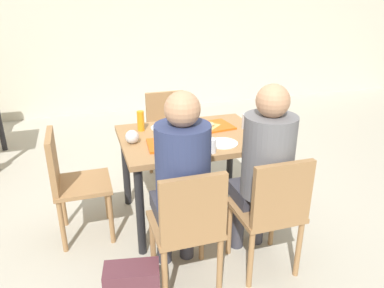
{
  "coord_description": "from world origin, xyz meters",
  "views": [
    {
      "loc": [
        -0.79,
        -2.5,
        1.73
      ],
      "look_at": [
        0.0,
        0.0,
        0.65
      ],
      "focal_mm": 34.11,
      "sensor_mm": 36.0,
      "label": 1
    }
  ],
  "objects_px": {
    "condiment_bottle": "(141,121)",
    "person_in_brown_jacket": "(264,163)",
    "pizza_slice_a": "(173,144)",
    "pizza_slice_b": "(207,125)",
    "person_in_red": "(181,175)",
    "paper_plate_center": "(164,128)",
    "main_table": "(192,147)",
    "plastic_cup_a": "(177,116)",
    "foil_bundle": "(132,137)",
    "handbag": "(133,286)",
    "tray_red_near": "(173,144)",
    "paper_plate_near_edge": "(223,143)",
    "chair_near_right": "(272,208)",
    "chair_near_left": "(188,224)",
    "chair_left_end": "(70,178)",
    "plastic_cup_b": "(211,146)",
    "soda_can": "(246,121)",
    "chair_far_side": "(168,129)",
    "tray_red_far": "(210,127)"
  },
  "relations": [
    {
      "from": "person_in_red",
      "to": "paper_plate_center",
      "type": "relative_size",
      "value": 5.71
    },
    {
      "from": "pizza_slice_a",
      "to": "condiment_bottle",
      "type": "bearing_deg",
      "value": 111.0
    },
    {
      "from": "condiment_bottle",
      "to": "person_in_brown_jacket",
      "type": "bearing_deg",
      "value": -54.7
    },
    {
      "from": "main_table",
      "to": "plastic_cup_a",
      "type": "relative_size",
      "value": 10.9
    },
    {
      "from": "chair_far_side",
      "to": "plastic_cup_a",
      "type": "height_order",
      "value": "chair_far_side"
    },
    {
      "from": "chair_near_right",
      "to": "pizza_slice_b",
      "type": "bearing_deg",
      "value": 96.33
    },
    {
      "from": "person_in_red",
      "to": "pizza_slice_b",
      "type": "relative_size",
      "value": 6.93
    },
    {
      "from": "pizza_slice_a",
      "to": "pizza_slice_b",
      "type": "height_order",
      "value": "same"
    },
    {
      "from": "main_table",
      "to": "soda_can",
      "type": "height_order",
      "value": "soda_can"
    },
    {
      "from": "person_in_red",
      "to": "plastic_cup_a",
      "type": "xyz_separation_m",
      "value": [
        0.25,
        1.01,
        0.03
      ]
    },
    {
      "from": "chair_far_side",
      "to": "soda_can",
      "type": "relative_size",
      "value": 6.94
    },
    {
      "from": "paper_plate_near_edge",
      "to": "pizza_slice_a",
      "type": "xyz_separation_m",
      "value": [
        -0.36,
        0.05,
        0.02
      ]
    },
    {
      "from": "chair_far_side",
      "to": "person_in_brown_jacket",
      "type": "xyz_separation_m",
      "value": [
        0.27,
        -1.46,
        0.25
      ]
    },
    {
      "from": "chair_far_side",
      "to": "person_in_red",
      "type": "relative_size",
      "value": 0.67
    },
    {
      "from": "person_in_brown_jacket",
      "to": "handbag",
      "type": "height_order",
      "value": "person_in_brown_jacket"
    },
    {
      "from": "tray_red_near",
      "to": "chair_near_left",
      "type": "bearing_deg",
      "value": -97.14
    },
    {
      "from": "chair_far_side",
      "to": "foil_bundle",
      "type": "height_order",
      "value": "chair_far_side"
    },
    {
      "from": "plastic_cup_a",
      "to": "plastic_cup_b",
      "type": "bearing_deg",
      "value": -85.57
    },
    {
      "from": "tray_red_near",
      "to": "plastic_cup_a",
      "type": "bearing_deg",
      "value": 71.78
    },
    {
      "from": "chair_far_side",
      "to": "plastic_cup_b",
      "type": "bearing_deg",
      "value": -88.64
    },
    {
      "from": "chair_left_end",
      "to": "soda_can",
      "type": "xyz_separation_m",
      "value": [
        1.39,
        0.02,
        0.29
      ]
    },
    {
      "from": "person_in_brown_jacket",
      "to": "handbag",
      "type": "xyz_separation_m",
      "value": [
        -0.9,
        -0.16,
        -0.6
      ]
    },
    {
      "from": "person_in_brown_jacket",
      "to": "condiment_bottle",
      "type": "xyz_separation_m",
      "value": [
        -0.63,
        0.89,
        0.06
      ]
    },
    {
      "from": "paper_plate_near_edge",
      "to": "person_in_brown_jacket",
      "type": "bearing_deg",
      "value": -75.77
    },
    {
      "from": "plastic_cup_b",
      "to": "paper_plate_center",
      "type": "bearing_deg",
      "value": 108.22
    },
    {
      "from": "paper_plate_center",
      "to": "pizza_slice_b",
      "type": "distance_m",
      "value": 0.35
    },
    {
      "from": "chair_left_end",
      "to": "tray_red_far",
      "type": "bearing_deg",
      "value": 6.33
    },
    {
      "from": "person_in_red",
      "to": "soda_can",
      "type": "height_order",
      "value": "person_in_red"
    },
    {
      "from": "chair_near_left",
      "to": "soda_can",
      "type": "relative_size",
      "value": 6.94
    },
    {
      "from": "tray_red_far",
      "to": "plastic_cup_b",
      "type": "height_order",
      "value": "plastic_cup_b"
    },
    {
      "from": "chair_near_right",
      "to": "handbag",
      "type": "distance_m",
      "value": 0.96
    },
    {
      "from": "tray_red_far",
      "to": "plastic_cup_a",
      "type": "xyz_separation_m",
      "value": [
        -0.22,
        0.23,
        0.04
      ]
    },
    {
      "from": "chair_left_end",
      "to": "person_in_red",
      "type": "xyz_separation_m",
      "value": [
        0.66,
        -0.66,
        0.25
      ]
    },
    {
      "from": "person_in_brown_jacket",
      "to": "chair_left_end",
      "type": "bearing_deg",
      "value": 151.3
    },
    {
      "from": "chair_near_left",
      "to": "paper_plate_near_edge",
      "type": "relative_size",
      "value": 3.85
    },
    {
      "from": "soda_can",
      "to": "handbag",
      "type": "height_order",
      "value": "soda_can"
    },
    {
      "from": "chair_near_right",
      "to": "tray_red_near",
      "type": "height_order",
      "value": "chair_near_right"
    },
    {
      "from": "person_in_red",
      "to": "foil_bundle",
      "type": "bearing_deg",
      "value": 106.67
    },
    {
      "from": "pizza_slice_a",
      "to": "tray_red_far",
      "type": "bearing_deg",
      "value": 37.33
    },
    {
      "from": "chair_far_side",
      "to": "condiment_bottle",
      "type": "bearing_deg",
      "value": -121.86
    },
    {
      "from": "plastic_cup_a",
      "to": "condiment_bottle",
      "type": "bearing_deg",
      "value": -159.21
    },
    {
      "from": "chair_left_end",
      "to": "tray_red_far",
      "type": "distance_m",
      "value": 1.15
    },
    {
      "from": "chair_far_side",
      "to": "condiment_bottle",
      "type": "height_order",
      "value": "condiment_bottle"
    },
    {
      "from": "main_table",
      "to": "plastic_cup_b",
      "type": "height_order",
      "value": "plastic_cup_b"
    },
    {
      "from": "main_table",
      "to": "pizza_slice_b",
      "type": "xyz_separation_m",
      "value": [
        0.17,
        0.13,
        0.12
      ]
    },
    {
      "from": "chair_far_side",
      "to": "pizza_slice_b",
      "type": "relative_size",
      "value": 4.67
    },
    {
      "from": "paper_plate_center",
      "to": "plastic_cup_b",
      "type": "xyz_separation_m",
      "value": [
        0.19,
        -0.58,
        0.05
      ]
    },
    {
      "from": "chair_near_left",
      "to": "pizza_slice_a",
      "type": "distance_m",
      "value": 0.68
    },
    {
      "from": "main_table",
      "to": "paper_plate_near_edge",
      "type": "distance_m",
      "value": 0.3
    },
    {
      "from": "person_in_red",
      "to": "main_table",
      "type": "bearing_deg",
      "value": 67.49
    }
  ]
}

